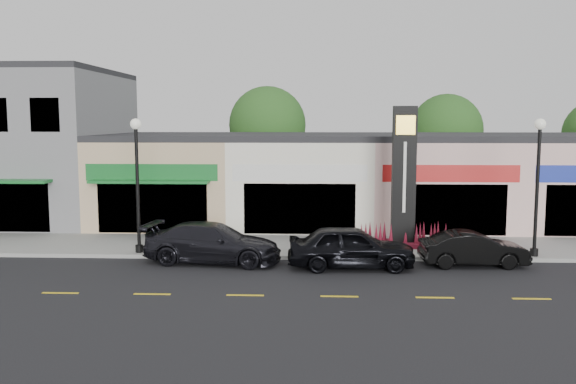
# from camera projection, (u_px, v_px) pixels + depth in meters

# --- Properties ---
(ground) EXTENTS (120.00, 120.00, 0.00)m
(ground) POSITION_uv_depth(u_px,v_px,m) (336.00, 273.00, 22.27)
(ground) COLOR black
(ground) RESTS_ON ground
(sidewalk) EXTENTS (52.00, 4.30, 0.15)m
(sidewalk) POSITION_uv_depth(u_px,v_px,m) (333.00, 246.00, 26.57)
(sidewalk) COLOR gray
(sidewalk) RESTS_ON ground
(curb) EXTENTS (52.00, 0.20, 0.15)m
(curb) POSITION_uv_depth(u_px,v_px,m) (334.00, 258.00, 24.34)
(curb) COLOR gray
(curb) RESTS_ON ground
(building_grey_2story) EXTENTS (12.00, 10.95, 8.30)m
(building_grey_2story) POSITION_uv_depth(u_px,v_px,m) (6.00, 145.00, 33.93)
(building_grey_2story) COLOR slate
(building_grey_2story) RESTS_ON ground
(shop_beige) EXTENTS (7.00, 10.85, 4.80)m
(shop_beige) POSITION_uv_depth(u_px,v_px,m) (175.00, 177.00, 33.72)
(shop_beige) COLOR tan
(shop_beige) RESTS_ON ground
(shop_cream) EXTENTS (7.00, 10.01, 4.80)m
(shop_cream) POSITION_uv_depth(u_px,v_px,m) (302.00, 178.00, 33.43)
(shop_cream) COLOR white
(shop_cream) RESTS_ON ground
(shop_pink_w) EXTENTS (7.00, 10.01, 4.80)m
(shop_pink_w) POSITION_uv_depth(u_px,v_px,m) (430.00, 178.00, 33.13)
(shop_pink_w) COLOR beige
(shop_pink_w) RESTS_ON ground
(shop_pink_e) EXTENTS (7.00, 10.01, 4.80)m
(shop_pink_e) POSITION_uv_depth(u_px,v_px,m) (561.00, 179.00, 32.83)
(shop_pink_e) COLOR beige
(shop_pink_e) RESTS_ON ground
(tree_rear_west) EXTENTS (5.20, 5.20, 7.83)m
(tree_rear_west) POSITION_uv_depth(u_px,v_px,m) (267.00, 125.00, 41.17)
(tree_rear_west) COLOR #382619
(tree_rear_west) RESTS_ON ground
(tree_rear_mid) EXTENTS (4.80, 4.80, 7.29)m
(tree_rear_mid) POSITION_uv_depth(u_px,v_px,m) (446.00, 130.00, 40.69)
(tree_rear_mid) COLOR #382619
(tree_rear_mid) RESTS_ON ground
(lamp_west_near) EXTENTS (0.44, 0.44, 5.47)m
(lamp_west_near) POSITION_uv_depth(u_px,v_px,m) (137.00, 172.00, 24.68)
(lamp_west_near) COLOR black
(lamp_west_near) RESTS_ON sidewalk
(lamp_east_near) EXTENTS (0.44, 0.44, 5.47)m
(lamp_east_near) POSITION_uv_depth(u_px,v_px,m) (538.00, 173.00, 24.00)
(lamp_east_near) COLOR black
(lamp_east_near) RESTS_ON sidewalk
(pylon_sign) EXTENTS (4.20, 1.30, 6.00)m
(pylon_sign) POSITION_uv_depth(u_px,v_px,m) (403.00, 197.00, 26.03)
(pylon_sign) COLOR maroon
(pylon_sign) RESTS_ON sidewalk
(car_dark_sedan) EXTENTS (2.83, 5.59, 1.56)m
(car_dark_sedan) POSITION_uv_depth(u_px,v_px,m) (213.00, 243.00, 23.84)
(car_dark_sedan) COLOR black
(car_dark_sedan) RESTS_ON ground
(car_black_sedan) EXTENTS (2.06, 4.82, 1.62)m
(car_black_sedan) POSITION_uv_depth(u_px,v_px,m) (351.00, 247.00, 22.93)
(car_black_sedan) COLOR black
(car_black_sedan) RESTS_ON ground
(car_black_conv) EXTENTS (1.55, 4.07, 1.32)m
(car_black_conv) POSITION_uv_depth(u_px,v_px,m) (473.00, 249.00, 23.27)
(car_black_conv) COLOR black
(car_black_conv) RESTS_ON ground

